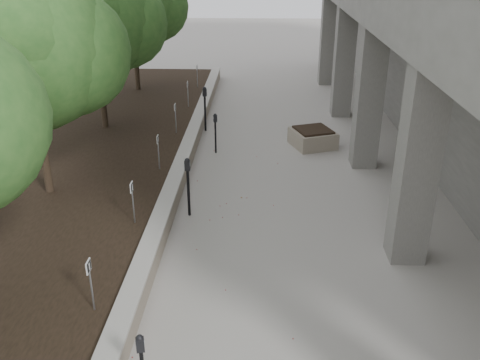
# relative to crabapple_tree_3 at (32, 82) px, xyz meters

# --- Properties ---
(retaining_wall) EXTENTS (0.39, 26.00, 0.50)m
(retaining_wall) POSITION_rel_crabapple_tree_3_xyz_m (2.97, 1.00, -2.87)
(retaining_wall) COLOR gray
(retaining_wall) RESTS_ON ground
(planting_bed) EXTENTS (7.00, 26.00, 0.40)m
(planting_bed) POSITION_rel_crabapple_tree_3_xyz_m (-0.70, 1.00, -2.92)
(planting_bed) COLOR black
(planting_bed) RESTS_ON ground
(crabapple_tree_3) EXTENTS (4.60, 4.00, 5.44)m
(crabapple_tree_3) POSITION_rel_crabapple_tree_3_xyz_m (0.00, 0.00, 0.00)
(crabapple_tree_3) COLOR #2E5F24
(crabapple_tree_3) RESTS_ON planting_bed
(crabapple_tree_4) EXTENTS (4.60, 4.00, 5.44)m
(crabapple_tree_4) POSITION_rel_crabapple_tree_3_xyz_m (0.00, 5.00, 0.00)
(crabapple_tree_4) COLOR #2E5F24
(crabapple_tree_4) RESTS_ON planting_bed
(crabapple_tree_5) EXTENTS (4.60, 4.00, 5.44)m
(crabapple_tree_5) POSITION_rel_crabapple_tree_3_xyz_m (0.00, 10.00, 0.00)
(crabapple_tree_5) COLOR #2E5F24
(crabapple_tree_5) RESTS_ON planting_bed
(parking_sign_3) EXTENTS (0.04, 0.22, 0.96)m
(parking_sign_3) POSITION_rel_crabapple_tree_3_xyz_m (2.45, -4.50, -2.24)
(parking_sign_3) COLOR black
(parking_sign_3) RESTS_ON planting_bed
(parking_sign_4) EXTENTS (0.04, 0.22, 0.96)m
(parking_sign_4) POSITION_rel_crabapple_tree_3_xyz_m (2.45, -1.50, -2.24)
(parking_sign_4) COLOR black
(parking_sign_4) RESTS_ON planting_bed
(parking_sign_5) EXTENTS (0.04, 0.22, 0.96)m
(parking_sign_5) POSITION_rel_crabapple_tree_3_xyz_m (2.45, 1.50, -2.24)
(parking_sign_5) COLOR black
(parking_sign_5) RESTS_ON planting_bed
(parking_sign_6) EXTENTS (0.04, 0.22, 0.96)m
(parking_sign_6) POSITION_rel_crabapple_tree_3_xyz_m (2.45, 4.50, -2.24)
(parking_sign_6) COLOR black
(parking_sign_6) RESTS_ON planting_bed
(parking_sign_7) EXTENTS (0.04, 0.22, 0.96)m
(parking_sign_7) POSITION_rel_crabapple_tree_3_xyz_m (2.45, 7.50, -2.24)
(parking_sign_7) COLOR black
(parking_sign_7) RESTS_ON planting_bed
(parking_sign_8) EXTENTS (0.04, 0.22, 0.96)m
(parking_sign_8) POSITION_rel_crabapple_tree_3_xyz_m (2.45, 10.50, -2.24)
(parking_sign_8) COLOR black
(parking_sign_8) RESTS_ON planting_bed
(parking_meter_3) EXTENTS (0.15, 0.11, 1.48)m
(parking_meter_3) POSITION_rel_crabapple_tree_3_xyz_m (3.49, -0.37, -2.38)
(parking_meter_3) COLOR black
(parking_meter_3) RESTS_ON ground
(parking_meter_4) EXTENTS (0.15, 0.13, 1.28)m
(parking_meter_4) POSITION_rel_crabapple_tree_3_xyz_m (3.78, 3.78, -2.48)
(parking_meter_4) COLOR black
(parking_meter_4) RESTS_ON ground
(parking_meter_5) EXTENTS (0.18, 0.16, 1.57)m
(parking_meter_5) POSITION_rel_crabapple_tree_3_xyz_m (3.25, 5.90, -2.34)
(parking_meter_5) COLOR black
(parking_meter_5) RESTS_ON ground
(planter_back) EXTENTS (1.60, 1.60, 0.58)m
(planter_back) POSITION_rel_crabapple_tree_3_xyz_m (6.86, 4.52, -2.83)
(planter_back) COLOR gray
(planter_back) RESTS_ON ground
(berry_scatter) EXTENTS (3.30, 14.10, 0.02)m
(berry_scatter) POSITION_rel_crabapple_tree_3_xyz_m (4.70, -3.00, -3.11)
(berry_scatter) COLOR maroon
(berry_scatter) RESTS_ON ground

